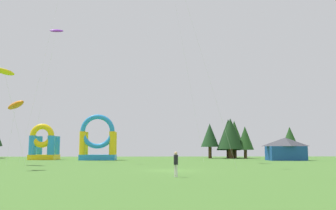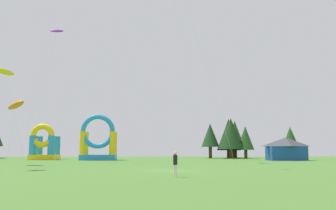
{
  "view_description": "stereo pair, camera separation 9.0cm",
  "coord_description": "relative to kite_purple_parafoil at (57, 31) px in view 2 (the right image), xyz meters",
  "views": [
    {
      "loc": [
        -1.43,
        -32.21,
        1.84
      ],
      "look_at": [
        0.0,
        10.48,
        6.92
      ],
      "focal_mm": 39.67,
      "sensor_mm": 36.0,
      "label": 1
    },
    {
      "loc": [
        -1.34,
        -32.22,
        1.84
      ],
      "look_at": [
        0.0,
        10.48,
        6.92
      ],
      "focal_mm": 39.67,
      "sensor_mm": 36.0,
      "label": 2
    }
  ],
  "objects": [
    {
      "name": "kite_purple_parafoil",
      "position": [
        0.0,
        0.0,
        0.0
      ],
      "size": [
        4.22,
        1.21,
        20.53
      ],
      "color": "purple",
      "rests_on": "ground_plane"
    },
    {
      "name": "tree_row_8",
      "position": [
        32.15,
        21.48,
        -15.42
      ],
      "size": [
        4.46,
        4.46,
        7.79
      ],
      "color": "#4C331E",
      "rests_on": "ground_plane"
    },
    {
      "name": "tree_row_6",
      "position": [
        30.27,
        16.26,
        -15.27
      ],
      "size": [
        4.97,
        4.97,
        7.92
      ],
      "color": "#4C331E",
      "rests_on": "ground_plane"
    },
    {
      "name": "tree_row_7",
      "position": [
        30.44,
        19.3,
        -15.36
      ],
      "size": [
        4.89,
        4.89,
        7.97
      ],
      "color": "#4C331E",
      "rests_on": "ground_plane"
    },
    {
      "name": "kite_yellow_parafoil",
      "position": [
        1.31,
        -21.92,
        -11.07
      ],
      "size": [
        2.53,
        3.46,
        9.46
      ],
      "color": "yellow",
      "rests_on": "ground_plane"
    },
    {
      "name": "tree_row_10",
      "position": [
        43.7,
        20.69,
        -16.03
      ],
      "size": [
        3.75,
        3.75,
        6.5
      ],
      "color": "#4C331E",
      "rests_on": "ground_plane"
    },
    {
      "name": "inflatable_blue_arch",
      "position": [
        5.91,
        5.76,
        -17.22
      ],
      "size": [
        5.85,
        3.52,
        7.55
      ],
      "color": "#268CD8",
      "rests_on": "ground_plane"
    },
    {
      "name": "ground_plane",
      "position": [
        16.92,
        -24.3,
        -20.1
      ],
      "size": [
        120.0,
        120.0,
        0.0
      ],
      "primitive_type": "plane",
      "color": "#47752D"
    },
    {
      "name": "kite_orange_parafoil",
      "position": [
        -0.99,
        -12.62,
        -13.12
      ],
      "size": [
        3.28,
        3.17,
        7.71
      ],
      "color": "orange",
      "rests_on": "ground_plane"
    },
    {
      "name": "person_far_side",
      "position": [
        16.85,
        -31.68,
        -19.11
      ],
      "size": [
        0.4,
        0.4,
        1.67
      ],
      "rotation": [
        0.0,
        0.0,
        2.22
      ],
      "color": "silver",
      "rests_on": "ground_plane"
    },
    {
      "name": "inflatable_yellow_castle",
      "position": [
        -3.93,
        8.96,
        -17.8
      ],
      "size": [
        4.35,
        4.72,
        6.17
      ],
      "color": "yellow",
      "rests_on": "ground_plane"
    },
    {
      "name": "festival_tent",
      "position": [
        36.75,
        3.77,
        -18.25
      ],
      "size": [
        5.78,
        3.82,
        3.71
      ],
      "color": "#19478C",
      "rests_on": "ground_plane"
    },
    {
      "name": "tree_row_5",
      "position": [
        26.48,
        18.47,
        -15.51
      ],
      "size": [
        3.64,
        3.64,
        7.01
      ],
      "color": "#4C331E",
      "rests_on": "ground_plane"
    },
    {
      "name": "tree_row_9",
      "position": [
        33.1,
        16.08,
        -16.14
      ],
      "size": [
        3.33,
        3.33,
        6.31
      ],
      "color": "#4C331E",
      "rests_on": "ground_plane"
    }
  ]
}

